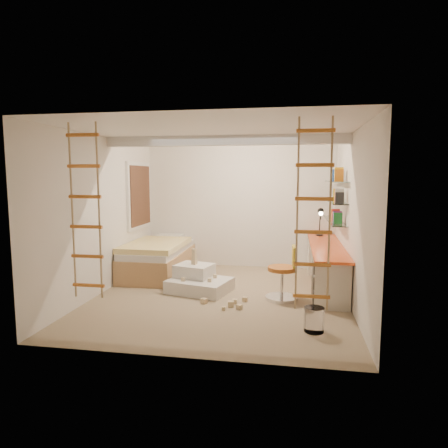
% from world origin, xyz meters
% --- Properties ---
extents(floor, '(4.50, 4.50, 0.00)m').
position_xyz_m(floor, '(0.00, 0.00, 0.00)').
color(floor, '#927C5E').
rests_on(floor, ground).
extents(ceiling_beam, '(4.00, 0.18, 0.16)m').
position_xyz_m(ceiling_beam, '(0.00, 0.30, 2.52)').
color(ceiling_beam, white).
rests_on(ceiling_beam, ceiling).
extents(window_frame, '(0.06, 1.15, 1.35)m').
position_xyz_m(window_frame, '(-1.97, 1.50, 1.55)').
color(window_frame, white).
rests_on(window_frame, wall_left).
extents(window_blind, '(0.02, 1.00, 1.20)m').
position_xyz_m(window_blind, '(-1.93, 1.50, 1.55)').
color(window_blind, '#4C2D1E').
rests_on(window_blind, window_frame).
extents(rope_ladder_left, '(0.41, 0.04, 2.13)m').
position_xyz_m(rope_ladder_left, '(-1.35, -1.75, 1.52)').
color(rope_ladder_left, '#C57121').
rests_on(rope_ladder_left, ceiling).
extents(rope_ladder_right, '(0.41, 0.04, 2.13)m').
position_xyz_m(rope_ladder_right, '(1.35, -1.75, 1.52)').
color(rope_ladder_right, '#BC7320').
rests_on(rope_ladder_right, ceiling).
extents(waste_bin, '(0.25, 0.25, 0.31)m').
position_xyz_m(waste_bin, '(1.42, -1.27, 0.16)').
color(waste_bin, white).
rests_on(waste_bin, floor).
extents(desk, '(0.56, 2.80, 0.75)m').
position_xyz_m(desk, '(1.72, 0.86, 0.40)').
color(desk, '#E14C1A').
rests_on(desk, floor).
extents(shelves, '(0.25, 1.80, 0.71)m').
position_xyz_m(shelves, '(1.87, 1.13, 1.50)').
color(shelves, white).
rests_on(shelves, wall_right).
extents(bed, '(1.02, 2.00, 0.69)m').
position_xyz_m(bed, '(-1.48, 1.23, 0.33)').
color(bed, '#AD7F51').
rests_on(bed, floor).
extents(task_lamp, '(0.14, 0.36, 0.57)m').
position_xyz_m(task_lamp, '(1.67, 1.82, 1.14)').
color(task_lamp, black).
rests_on(task_lamp, desk).
extents(swivel_chair, '(0.54, 0.54, 0.86)m').
position_xyz_m(swivel_chair, '(1.00, -0.01, 0.32)').
color(swivel_chair, '#B46022').
rests_on(swivel_chair, floor).
extents(play_platform, '(1.14, 0.98, 0.43)m').
position_xyz_m(play_platform, '(-0.43, 0.24, 0.17)').
color(play_platform, silver).
rests_on(play_platform, floor).
extents(toy_blocks, '(1.12, 1.09, 0.70)m').
position_xyz_m(toy_blocks, '(-0.11, -0.10, 0.24)').
color(toy_blocks, '#CCB284').
rests_on(toy_blocks, floor).
extents(books, '(0.14, 0.58, 0.92)m').
position_xyz_m(books, '(1.87, 1.13, 1.59)').
color(books, '#1E722D').
rests_on(books, shelves).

